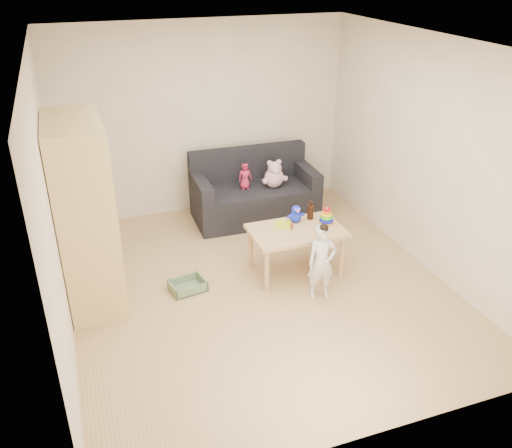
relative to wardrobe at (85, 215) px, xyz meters
name	(u,v)px	position (x,y,z in m)	size (l,w,h in m)	color
room	(260,178)	(1.72, -0.41, 0.32)	(4.50, 4.50, 4.50)	tan
wardrobe	(85,215)	(0.00, 0.00, 0.00)	(0.54, 1.09, 1.96)	#D4B774
sofa	(255,202)	(2.25, 1.25, -0.74)	(1.67, 0.83, 0.47)	black
play_table	(296,250)	(2.22, -0.25, -0.70)	(1.05, 0.66, 0.55)	tan
storage_bin	(188,285)	(0.95, -0.21, -0.92)	(0.37, 0.28, 0.11)	#62805C
toddler	(322,263)	(2.27, -0.80, -0.57)	(0.31, 0.20, 0.83)	silver
pink_bear	(274,176)	(2.50, 1.16, -0.35)	(0.28, 0.24, 0.32)	#DFA4B7
doll	(245,176)	(2.11, 1.24, -0.33)	(0.18, 0.12, 0.35)	#BB234A
ring_stacker	(327,217)	(2.61, -0.21, -0.35)	(0.17, 0.17, 0.19)	gold
brown_bottle	(310,211)	(2.48, -0.05, -0.34)	(0.08, 0.08, 0.22)	black
blue_plush	(296,213)	(2.28, -0.07, -0.32)	(0.18, 0.14, 0.21)	#1828E0
wooden_figure	(292,226)	(2.16, -0.25, -0.38)	(0.04, 0.03, 0.10)	brown
yellow_book	(283,225)	(2.12, -0.11, -0.42)	(0.20, 0.20, 0.01)	#C6D316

